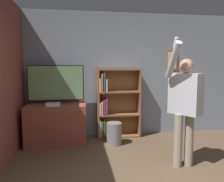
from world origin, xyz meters
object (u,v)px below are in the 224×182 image
at_px(waste_bin, 114,134).
at_px(bookshelf, 115,104).
at_px(television, 56,84).
at_px(person, 185,102).
at_px(game_console, 53,104).

bearing_deg(waste_bin, bookshelf, 80.03).
bearing_deg(waste_bin, television, 162.57).
xyz_separation_m(person, waste_bin, (-0.90, 1.09, -0.78)).
xyz_separation_m(television, waste_bin, (1.13, -0.35, -0.97)).
height_order(game_console, bookshelf, bookshelf).
height_order(person, waste_bin, person).
distance_m(television, game_console, 0.48).
distance_m(person, waste_bin, 1.62).
bearing_deg(person, game_console, -154.39).
bearing_deg(bookshelf, person, -62.64).
distance_m(television, bookshelf, 1.31).
height_order(bookshelf, waste_bin, bookshelf).
height_order(game_console, waste_bin, game_console).
height_order(television, person, person).
relative_size(person, waste_bin, 4.41).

